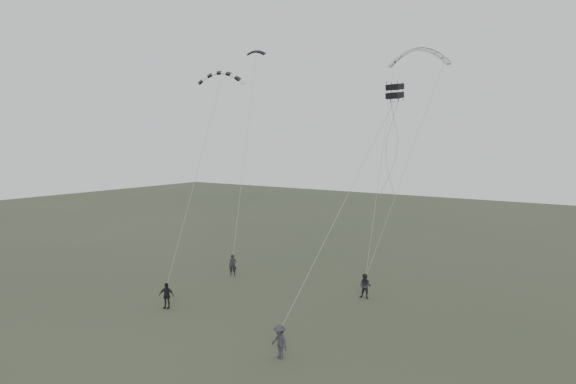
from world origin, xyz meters
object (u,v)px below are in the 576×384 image
Objects in this scene: flyer_left at (233,265)px; kite_dark_small at (256,52)px; flyer_far at (280,342)px; kite_box at (395,91)px; flyer_center at (166,296)px; kite_striped at (221,73)px; kite_pale_large at (419,50)px; flyer_right at (365,286)px.

flyer_left is 16.64m from kite_dark_small.
kite_box is at bearing 84.68° from flyer_far.
flyer_center is 0.48× the size of kite_striped.
kite_pale_large is 5.42× the size of kite_box.
kite_box is at bearing -86.26° from kite_pale_large.
flyer_far is (1.18, -11.14, -0.00)m from flyer_right.
kite_pale_large is at bearing -20.95° from flyer_left.
kite_dark_small reaches higher than flyer_center.
flyer_left is at bearing 79.17° from flyer_center.
kite_striped reaches higher than flyer_right.
kite_pale_large is (12.60, 4.26, 15.34)m from flyer_left.
flyer_center is 20.43m from kite_dark_small.
flyer_center is 16.09m from kite_striped.
kite_pale_large is 9.29m from kite_box.
kite_striped reaches higher than flyer_left.
kite_dark_small is 0.36× the size of kite_pale_large.
flyer_center is 2.12× the size of kite_box.
kite_striped is (0.55, -4.71, -2.10)m from kite_dark_small.
kite_pale_large is 1.22× the size of kite_striped.
flyer_right is 13.29m from kite_box.
kite_box is at bearing -48.39° from kite_dark_small.
flyer_left is 10.95m from flyer_right.
kite_box is at bearing -48.97° from kite_striped.
kite_striped is at bearing 156.61° from flyer_far.
kite_dark_small is (-0.50, 3.61, 16.24)m from flyer_left.
flyer_center is 0.98× the size of flyer_far.
flyer_right is at bearing -38.35° from flyer_left.
flyer_center is at bearing -116.63° from flyer_left.
flyer_right reaches higher than flyer_center.
flyer_left is 16.30m from flyer_far.
kite_striped is (0.05, -1.10, 14.13)m from flyer_left.
flyer_right and flyer_far have the same top height.
flyer_far is 25.16m from kite_dark_small.
flyer_right is 1.00× the size of flyer_far.
kite_dark_small is 13.15m from kite_pale_large.
kite_dark_small is 1.93× the size of kite_box.
kite_pale_large is 13.70m from kite_striped.
flyer_far is at bearing -102.17° from kite_pale_large.
kite_pale_large is at bearing -18.54° from kite_dark_small.
kite_striped is at bearing 178.27° from flyer_right.
kite_box is (2.11, -8.40, -3.36)m from kite_pale_large.
flyer_right is 11.20m from flyer_far.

